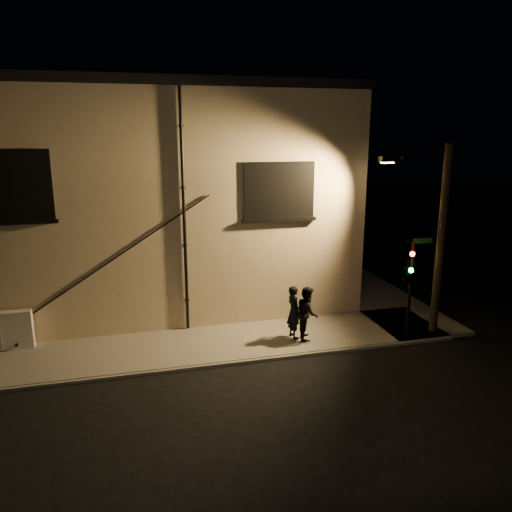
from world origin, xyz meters
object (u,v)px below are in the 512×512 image
object	(u,v)px
utility_cabinet	(1,331)
traffic_signal	(408,273)
pedestrian_b	(307,313)
streetlamp_pole	(437,236)
pedestrian_a	(294,312)

from	to	relation	value
utility_cabinet	traffic_signal	xyz separation A→B (m)	(13.13, -2.46, 1.69)
utility_cabinet	pedestrian_b	size ratio (longest dim) A/B	1.05
utility_cabinet	streetlamp_pole	size ratio (longest dim) A/B	0.29
utility_cabinet	streetlamp_pole	bearing A→B (deg)	-8.28
streetlamp_pole	traffic_signal	bearing A→B (deg)	-163.69
utility_cabinet	streetlamp_pole	distance (m)	14.80
utility_cabinet	streetlamp_pole	xyz separation A→B (m)	(14.37, -2.09, 2.82)
utility_cabinet	pedestrian_b	bearing A→B (deg)	-9.41
utility_cabinet	traffic_signal	size ratio (longest dim) A/B	0.56
traffic_signal	streetlamp_pole	size ratio (longest dim) A/B	0.52
pedestrian_a	traffic_signal	world-z (taller)	traffic_signal
pedestrian_b	streetlamp_pole	distance (m)	5.15
utility_cabinet	pedestrian_b	distance (m)	10.06
pedestrian_b	traffic_signal	bearing A→B (deg)	-86.39
pedestrian_b	traffic_signal	size ratio (longest dim) A/B	0.53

